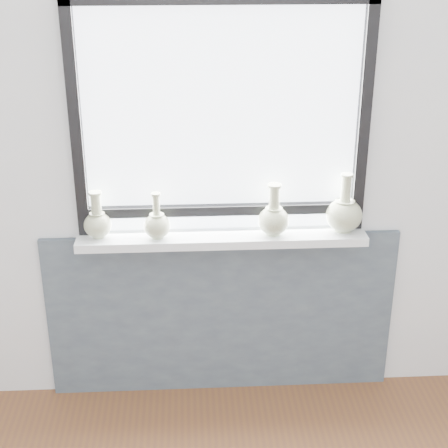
{
  "coord_description": "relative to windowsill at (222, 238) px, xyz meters",
  "views": [
    {
      "loc": [
        -0.15,
        -1.13,
        2.21
      ],
      "look_at": [
        0.0,
        1.55,
        1.02
      ],
      "focal_mm": 55.0,
      "sensor_mm": 36.0,
      "label": 1
    }
  ],
  "objects": [
    {
      "name": "back_wall",
      "position": [
        0.0,
        0.1,
        0.42
      ],
      "size": [
        3.6,
        0.02,
        2.6
      ],
      "primitive_type": "cube",
      "color": "silver",
      "rests_on": "ground"
    },
    {
      "name": "apron_panel",
      "position": [
        0.0,
        0.07,
        -0.45
      ],
      "size": [
        1.7,
        0.03,
        0.86
      ],
      "primitive_type": "cube",
      "color": "#4E5C65",
      "rests_on": "ground"
    },
    {
      "name": "windowsill",
      "position": [
        0.0,
        0.0,
        0.0
      ],
      "size": [
        1.32,
        0.18,
        0.04
      ],
      "primitive_type": "cube",
      "color": "silver",
      "rests_on": "apron_panel"
    },
    {
      "name": "window",
      "position": [
        0.0,
        0.06,
        0.56
      ],
      "size": [
        1.3,
        0.06,
        1.05
      ],
      "color": "black",
      "rests_on": "windowsill"
    },
    {
      "name": "vase_a",
      "position": [
        -0.56,
        0.0,
        0.09
      ],
      "size": [
        0.13,
        0.13,
        0.22
      ],
      "rotation": [
        0.0,
        0.0,
        -0.01
      ],
      "color": "#B3BA93",
      "rests_on": "windowsill"
    },
    {
      "name": "vase_b",
      "position": [
        -0.29,
        -0.02,
        0.08
      ],
      "size": [
        0.12,
        0.12,
        0.21
      ],
      "rotation": [
        0.0,
        0.0,
        -0.42
      ],
      "color": "#B3BA93",
      "rests_on": "windowsill"
    },
    {
      "name": "vase_c",
      "position": [
        0.23,
        -0.01,
        0.1
      ],
      "size": [
        0.14,
        0.14,
        0.24
      ],
      "rotation": [
        0.0,
        0.0,
        0.23
      ],
      "color": "#B3BA93",
      "rests_on": "windowsill"
    },
    {
      "name": "vase_d",
      "position": [
        0.56,
        0.01,
        0.11
      ],
      "size": [
        0.17,
        0.17,
        0.28
      ],
      "rotation": [
        0.0,
        0.0,
        -0.05
      ],
      "color": "#B3BA93",
      "rests_on": "windowsill"
    }
  ]
}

